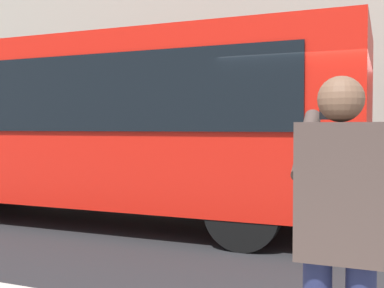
# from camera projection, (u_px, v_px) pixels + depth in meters

# --- Properties ---
(ground_plane) EXTENTS (60.00, 60.00, 0.00)m
(ground_plane) POSITION_uv_depth(u_px,v_px,m) (328.00, 241.00, 6.70)
(ground_plane) COLOR #232326
(red_bus) EXTENTS (9.05, 2.54, 3.08)m
(red_bus) POSITION_uv_depth(u_px,v_px,m) (94.00, 123.00, 8.26)
(red_bus) COLOR red
(red_bus) RESTS_ON ground_plane
(pedestrian_photographer) EXTENTS (0.53, 0.52, 1.70)m
(pedestrian_photographer) POSITION_uv_depth(u_px,v_px,m) (340.00, 224.00, 2.26)
(pedestrian_photographer) COLOR #1E2347
(pedestrian_photographer) RESTS_ON sidewalk_curb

